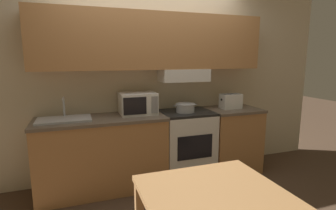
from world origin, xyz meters
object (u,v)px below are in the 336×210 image
toaster (231,101)px  sink_basin (64,119)px  stove_range (186,144)px  microwave (138,103)px  cooking_pot (185,107)px

toaster → sink_basin: sink_basin is taller
sink_basin → stove_range: bearing=0.3°
toaster → sink_basin: bearing=-179.8°
microwave → sink_basin: size_ratio=0.76×
cooking_pot → toaster: bearing=2.3°
microwave → cooking_pot: bearing=-10.0°
cooking_pot → microwave: (-0.60, 0.10, 0.07)m
microwave → toaster: bearing=-3.4°
stove_range → microwave: bearing=172.9°
cooking_pot → sink_basin: size_ratio=0.56×
stove_range → microwave: size_ratio=2.01×
stove_range → sink_basin: size_ratio=1.53×
stove_range → sink_basin: bearing=-179.7°
cooking_pot → sink_basin: bearing=179.3°
microwave → toaster: microwave is taller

